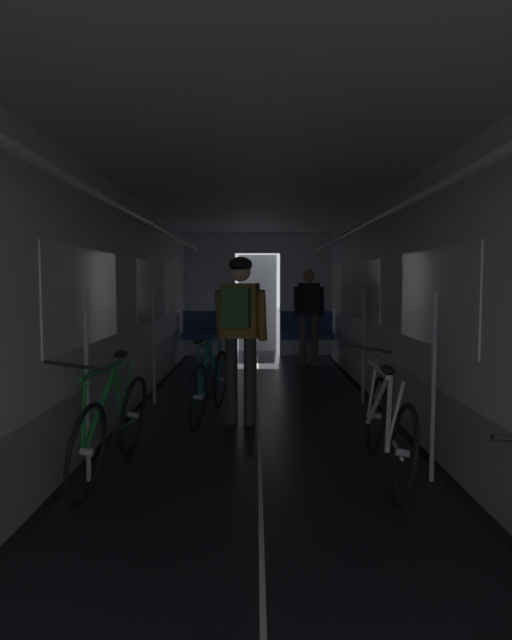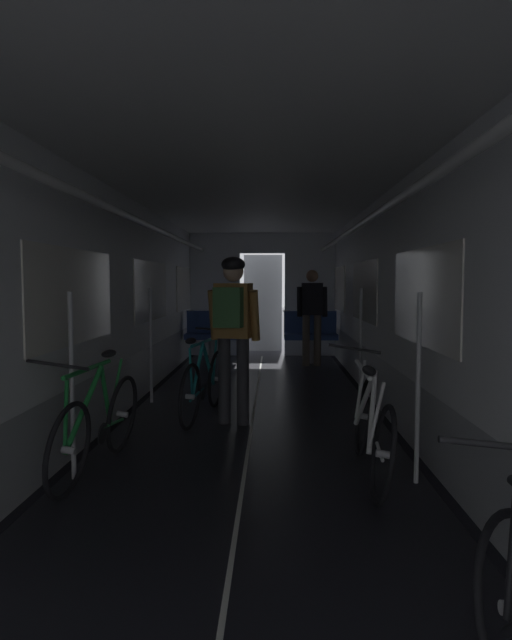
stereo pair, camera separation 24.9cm
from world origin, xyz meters
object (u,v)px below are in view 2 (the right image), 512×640
bench_seat_far_left (212,331)px  bicycle_green (98,424)px  bicycle_teal_in_aisle (204,383)px  person_standing_near_bench (312,311)px  bench_seat_far_right (310,332)px  person_cyclist_aisle (233,321)px  bicycle_white (371,427)px

bench_seat_far_left → bicycle_green: same height
bicycle_teal_in_aisle → person_standing_near_bench: size_ratio=1.00×
bench_seat_far_left → bench_seat_far_right: 1.80m
bench_seat_far_right → bicycle_green: bearing=-109.2°
person_cyclist_aisle → bicycle_white: bearing=-51.9°
person_cyclist_aisle → bicycle_teal_in_aisle: (-0.33, 0.27, -0.69)m
bench_seat_far_right → bicycle_white: bearing=-89.4°
bench_seat_far_left → bicycle_green: (-0.23, -5.82, -0.19)m
bicycle_green → person_cyclist_aisle: size_ratio=0.98×
person_standing_near_bench → person_cyclist_aisle: bearing=-105.3°
bicycle_white → bench_seat_far_left: bearing=107.7°
bench_seat_far_left → bench_seat_far_right: same height
person_cyclist_aisle → person_standing_near_bench: bearing=74.7°
bicycle_green → bench_seat_far_left: bearing=87.8°
bench_seat_far_right → bicycle_green: same height
bicycle_white → person_cyclist_aisle: person_cyclist_aisle is taller
person_standing_near_bench → bench_seat_far_left: bearing=168.2°
bicycle_green → bicycle_teal_in_aisle: bearing=70.8°
bicycle_white → person_cyclist_aisle: size_ratio=0.98×
bicycle_white → bicycle_green: bicycle_white is taller
bench_seat_far_left → bicycle_green: bearing=-92.2°
bench_seat_far_left → person_standing_near_bench: size_ratio=0.58×
bench_seat_far_left → bicycle_white: bearing=-72.3°
person_cyclist_aisle → person_standing_near_bench: (1.09, 4.00, -0.10)m
bicycle_green → bicycle_white: bearing=-0.7°
bench_seat_far_right → person_standing_near_bench: size_ratio=0.58×
bench_seat_far_right → bicycle_teal_in_aisle: 4.35m
bicycle_white → bicycle_green: 2.09m
bicycle_green → person_cyclist_aisle: person_cyclist_aisle is taller
bench_seat_far_right → bicycle_green: (-2.03, -5.82, -0.19)m
bicycle_white → bicycle_green: bearing=179.3°
bench_seat_far_left → bicycle_white: (1.87, -5.85, -0.19)m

